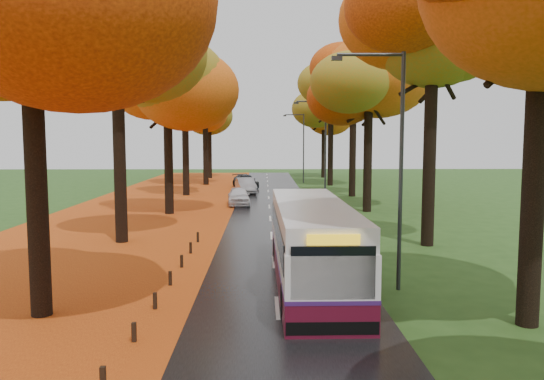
{
  "coord_description": "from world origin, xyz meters",
  "views": [
    {
      "loc": [
        -0.39,
        -9.66,
        5.16
      ],
      "look_at": [
        0.0,
        16.63,
        2.6
      ],
      "focal_mm": 35.0,
      "sensor_mm": 36.0,
      "label": 1
    }
  ],
  "objects_px": {
    "car_dark": "(245,181)",
    "bus": "(311,241)",
    "streetlamp_mid": "(322,145)",
    "streetlamp_near": "(394,152)",
    "car_silver": "(246,186)",
    "car_white": "(239,196)",
    "streetlamp_far": "(301,142)"
  },
  "relations": [
    {
      "from": "car_silver",
      "to": "car_dark",
      "type": "xyz_separation_m",
      "value": [
        -0.22,
        5.63,
        -0.04
      ]
    },
    {
      "from": "car_white",
      "to": "streetlamp_near",
      "type": "bearing_deg",
      "value": -79.3
    },
    {
      "from": "streetlamp_near",
      "to": "car_dark",
      "type": "xyz_separation_m",
      "value": [
        -6.3,
        37.4,
        -4.0
      ]
    },
    {
      "from": "streetlamp_near",
      "to": "streetlamp_mid",
      "type": "relative_size",
      "value": 1.0
    },
    {
      "from": "streetlamp_near",
      "to": "bus",
      "type": "height_order",
      "value": "streetlamp_near"
    },
    {
      "from": "streetlamp_far",
      "to": "bus",
      "type": "bearing_deg",
      "value": -93.53
    },
    {
      "from": "car_silver",
      "to": "bus",
      "type": "bearing_deg",
      "value": -94.02
    },
    {
      "from": "streetlamp_near",
      "to": "streetlamp_mid",
      "type": "height_order",
      "value": "same"
    },
    {
      "from": "streetlamp_mid",
      "to": "streetlamp_far",
      "type": "height_order",
      "value": "same"
    },
    {
      "from": "streetlamp_mid",
      "to": "bus",
      "type": "bearing_deg",
      "value": -97.17
    },
    {
      "from": "car_dark",
      "to": "bus",
      "type": "bearing_deg",
      "value": -102.4
    },
    {
      "from": "streetlamp_far",
      "to": "car_dark",
      "type": "bearing_deg",
      "value": -133.65
    },
    {
      "from": "bus",
      "to": "car_white",
      "type": "distance_m",
      "value": 22.39
    },
    {
      "from": "streetlamp_near",
      "to": "streetlamp_far",
      "type": "xyz_separation_m",
      "value": [
        0.0,
        44.0,
        0.0
      ]
    },
    {
      "from": "car_dark",
      "to": "streetlamp_mid",
      "type": "bearing_deg",
      "value": -85.84
    },
    {
      "from": "streetlamp_near",
      "to": "streetlamp_mid",
      "type": "xyz_separation_m",
      "value": [
        0.0,
        22.0,
        0.0
      ]
    },
    {
      "from": "streetlamp_far",
      "to": "bus",
      "type": "distance_m",
      "value": 43.36
    },
    {
      "from": "streetlamp_mid",
      "to": "bus",
      "type": "xyz_separation_m",
      "value": [
        -2.66,
        -21.16,
        -3.18
      ]
    },
    {
      "from": "car_white",
      "to": "car_silver",
      "type": "bearing_deg",
      "value": 83.89
    },
    {
      "from": "streetlamp_near",
      "to": "bus",
      "type": "distance_m",
      "value": 4.23
    },
    {
      "from": "streetlamp_mid",
      "to": "bus",
      "type": "height_order",
      "value": "streetlamp_mid"
    },
    {
      "from": "car_white",
      "to": "car_dark",
      "type": "distance_m",
      "value": 14.48
    },
    {
      "from": "streetlamp_near",
      "to": "car_white",
      "type": "distance_m",
      "value": 24.1
    },
    {
      "from": "car_silver",
      "to": "car_dark",
      "type": "bearing_deg",
      "value": 81.96
    },
    {
      "from": "streetlamp_far",
      "to": "car_dark",
      "type": "xyz_separation_m",
      "value": [
        -6.3,
        -6.6,
        -4.0
      ]
    },
    {
      "from": "streetlamp_far",
      "to": "car_white",
      "type": "distance_m",
      "value": 22.36
    },
    {
      "from": "streetlamp_far",
      "to": "car_silver",
      "type": "xyz_separation_m",
      "value": [
        -6.07,
        -12.23,
        -3.95
      ]
    },
    {
      "from": "bus",
      "to": "car_dark",
      "type": "bearing_deg",
      "value": 94.92
    },
    {
      "from": "streetlamp_far",
      "to": "streetlamp_mid",
      "type": "bearing_deg",
      "value": -90.0
    },
    {
      "from": "streetlamp_far",
      "to": "car_white",
      "type": "relative_size",
      "value": 1.96
    },
    {
      "from": "streetlamp_far",
      "to": "bus",
      "type": "xyz_separation_m",
      "value": [
        -2.66,
        -43.16,
        -3.18
      ]
    },
    {
      "from": "bus",
      "to": "car_white",
      "type": "relative_size",
      "value": 2.66
    }
  ]
}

